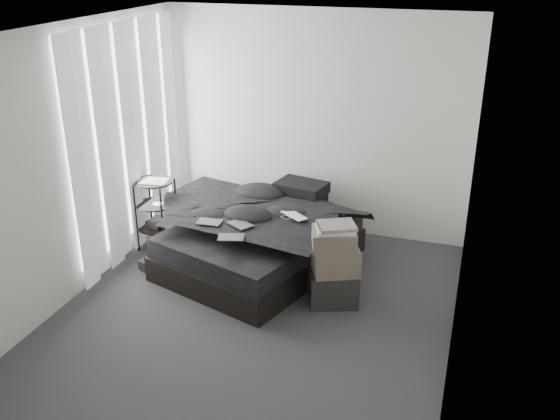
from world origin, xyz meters
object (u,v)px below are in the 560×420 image
(bed, at_px, (260,254))
(side_stand, at_px, (156,215))
(box_lower, at_px, (333,287))
(laptop, at_px, (290,211))

(bed, xyz_separation_m, side_stand, (-1.27, 0.05, 0.27))
(bed, bearing_deg, box_lower, -10.19)
(laptop, height_order, box_lower, laptop)
(side_stand, height_order, box_lower, side_stand)
(side_stand, relative_size, box_lower, 1.76)
(bed, bearing_deg, laptop, 7.50)
(bed, height_order, box_lower, box_lower)
(bed, distance_m, side_stand, 1.29)
(laptop, xyz_separation_m, box_lower, (0.57, -0.43, -0.55))
(laptop, xyz_separation_m, side_stand, (-1.62, 0.11, -0.32))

